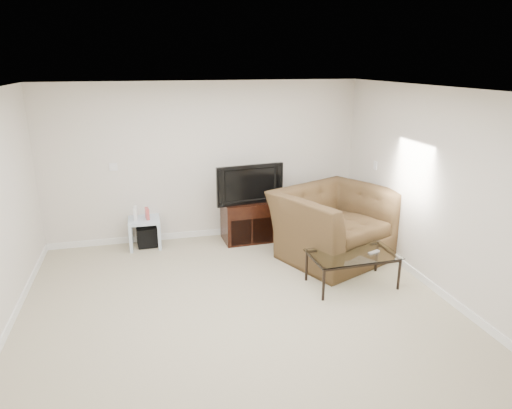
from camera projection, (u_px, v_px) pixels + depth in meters
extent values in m
plane|color=tan|center=(240.00, 312.00, 5.29)|extent=(5.00, 5.00, 0.00)
plane|color=white|center=(237.00, 90.00, 4.54)|extent=(5.00, 5.00, 0.00)
cube|color=silver|center=(205.00, 162.00, 7.23)|extent=(5.00, 0.02, 2.50)
cube|color=silver|center=(441.00, 194.00, 5.50)|extent=(0.02, 5.00, 2.50)
cube|color=white|center=(113.00, 167.00, 6.89)|extent=(0.12, 0.02, 0.12)
cube|color=white|center=(375.00, 166.00, 6.98)|extent=(0.02, 0.09, 0.13)
cube|color=white|center=(380.00, 230.00, 6.98)|extent=(0.02, 0.08, 0.12)
cube|color=black|center=(248.00, 209.00, 7.23)|extent=(0.49, 0.35, 0.07)
imported|color=black|center=(248.00, 183.00, 7.11)|extent=(1.02, 0.32, 0.62)
cube|color=black|center=(147.00, 236.00, 7.14)|extent=(0.33, 0.33, 0.30)
cube|color=white|center=(136.00, 213.00, 6.95)|extent=(0.06, 0.16, 0.21)
cube|color=#CC4C4C|center=(147.00, 214.00, 6.99)|extent=(0.07, 0.14, 0.18)
imported|color=#4B3221|center=(335.00, 213.00, 6.59)|extent=(1.82, 1.54, 1.36)
cube|color=#B2B2B7|center=(374.00, 252.00, 5.82)|extent=(0.18, 0.11, 0.02)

